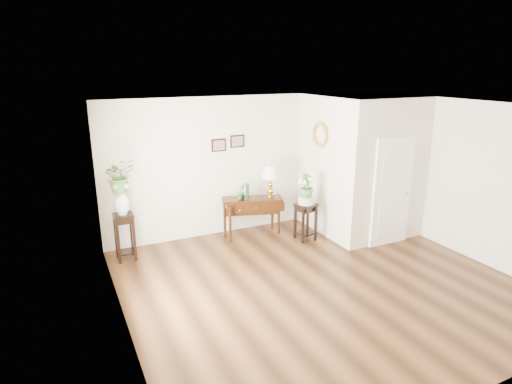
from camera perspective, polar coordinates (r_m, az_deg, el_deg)
floor at (r=7.11m, az=8.56°, el=-11.91°), size 6.00×5.50×0.02m
ceiling at (r=6.29m, az=9.66°, el=11.16°), size 6.00×5.50×0.02m
wall_back at (r=8.87m, az=-1.03°, el=3.74°), size 6.00×0.02×2.80m
wall_front at (r=4.74m, az=28.51°, el=-10.07°), size 6.00×0.02×2.80m
wall_left at (r=5.51m, az=-17.68°, el=-5.16°), size 0.02×5.50×2.80m
wall_right at (r=8.59m, az=25.80°, el=1.64°), size 0.02×5.50×2.80m
partition at (r=9.16m, az=13.63°, el=3.68°), size 1.80×1.95×2.80m
door at (r=8.53m, az=17.68°, el=-0.02°), size 0.90×0.05×2.10m
art_print_left at (r=8.52m, az=-4.99°, el=6.23°), size 0.30×0.02×0.25m
art_print_right at (r=8.66m, az=-2.51°, el=6.78°), size 0.30×0.02×0.25m
wall_ornament at (r=8.59m, az=8.47°, el=7.55°), size 0.07×0.51×0.51m
console_table at (r=8.72m, az=-0.52°, el=-3.34°), size 1.27×0.74×0.80m
table_lamp at (r=8.67m, az=1.97°, el=1.75°), size 0.48×0.48×0.64m
green_vase at (r=8.50m, az=-1.15°, el=0.19°), size 0.07×0.07×0.32m
potted_plant at (r=8.45m, az=-1.97°, el=-0.02°), size 0.19×0.16×0.31m
plant_stand_a at (r=8.00m, az=-17.08°, el=-5.74°), size 0.34×0.34×0.86m
porcelain_vase at (r=7.79m, az=-17.48°, el=-1.27°), size 0.31×0.31×0.46m
lily_arrangement at (r=7.66m, az=-17.78°, el=2.04°), size 0.62×0.57×0.58m
plant_stand_b at (r=8.59m, az=6.61°, el=-3.94°), size 0.45×0.45×0.75m
ceramic_bowl at (r=8.44m, az=6.71°, el=-1.03°), size 0.42×0.42×0.14m
narcissus at (r=8.36m, az=6.77°, el=0.79°), size 0.32×0.32×0.48m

